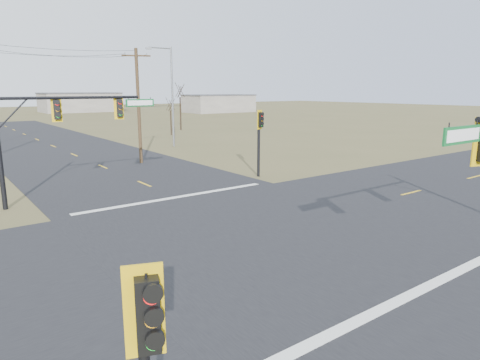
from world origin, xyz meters
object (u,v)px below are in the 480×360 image
utility_pole_near (139,105)px  streetlight_a (170,92)px  pedestal_signal_sw (147,335)px  bare_tree_d (180,90)px  pedestal_signal_ne (260,129)px  bare_tree_c (170,104)px  mast_arm_far (62,119)px

utility_pole_near → streetlight_a: bearing=48.3°
pedestal_signal_sw → bare_tree_d: 61.65m
pedestal_signal_ne → bare_tree_c: bearing=56.8°
bare_tree_d → mast_arm_far: bearing=-127.4°
bare_tree_c → bare_tree_d: 7.58m
pedestal_signal_sw → bare_tree_c: bare_tree_c is taller
streetlight_a → pedestal_signal_sw: bearing=-103.7°
utility_pole_near → bare_tree_c: bearing=56.0°
pedestal_signal_sw → utility_pole_near: size_ratio=0.42×
bare_tree_d → utility_pole_near: bearing=-125.3°
mast_arm_far → utility_pole_near: bearing=68.9°
mast_arm_far → streetlight_a: 23.43m
mast_arm_far → pedestal_signal_sw: mast_arm_far is taller
utility_pole_near → pedestal_signal_sw: bearing=-113.5°
streetlight_a → bare_tree_d: 19.53m
pedestal_signal_ne → bare_tree_c: (8.39, 29.55, 0.78)m
pedestal_signal_sw → utility_pole_near: utility_pole_near is taller
pedestal_signal_ne → pedestal_signal_sw: bearing=-150.0°
pedestal_signal_sw → bare_tree_d: bearing=82.0°
pedestal_signal_ne → utility_pole_near: 11.52m
streetlight_a → bare_tree_d: bearing=72.6°
utility_pole_near → bare_tree_c: utility_pole_near is taller
pedestal_signal_ne → pedestal_signal_sw: size_ratio=1.22×
utility_pole_near → bare_tree_c: (12.85, 19.02, -0.69)m
bare_tree_c → pedestal_signal_ne: bearing=-105.9°
pedestal_signal_ne → bare_tree_d: bearing=52.4°
mast_arm_far → pedestal_signal_ne: size_ratio=1.84×
pedestal_signal_sw → streetlight_a: (19.81, 37.11, 3.03)m
bare_tree_c → mast_arm_far: bearing=-127.1°
pedestal_signal_sw → bare_tree_d: size_ratio=0.52×
pedestal_signal_ne → bare_tree_d: (13.04, 35.24, 2.66)m
pedestal_signal_ne → bare_tree_c: bare_tree_c is taller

